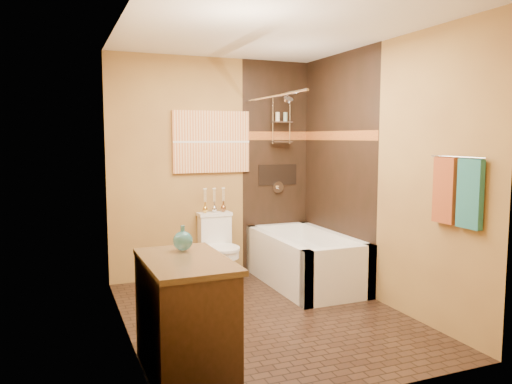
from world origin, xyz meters
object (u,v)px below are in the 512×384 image
sunset_painting (212,142)px  toilet (219,247)px  vanity (185,316)px  bathtub (305,264)px

sunset_painting → toilet: sunset_painting is taller
sunset_painting → vanity: (-0.89, -2.27, -1.15)m
sunset_painting → toilet: bearing=-90.0°
bathtub → toilet: size_ratio=2.00×
sunset_painting → vanity: bearing=-111.5°
sunset_painting → toilet: (-0.00, -0.25, -1.17)m
toilet → sunset_painting: bearing=89.6°
bathtub → toilet: 0.97m
bathtub → toilet: (-0.83, 0.47, 0.16)m
sunset_painting → bathtub: 1.73m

